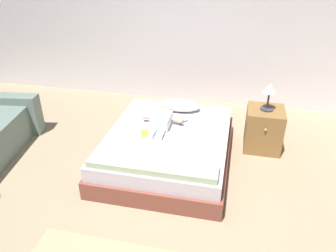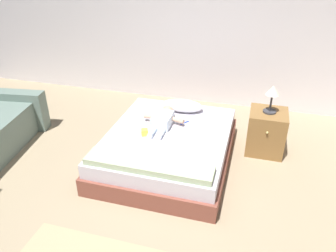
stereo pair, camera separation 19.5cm
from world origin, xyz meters
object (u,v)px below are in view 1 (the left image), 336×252
object	(u,v)px
bed	(168,147)
baby	(162,119)
toy_block	(145,133)
nightstand	(263,129)
pillow	(179,105)
toothbrush	(184,122)
lamp	(270,91)

from	to	relation	value
bed	baby	size ratio (longest dim) A/B	2.78
baby	toy_block	bearing A→B (deg)	-112.62
bed	nightstand	world-z (taller)	nightstand
pillow	nightstand	size ratio (longest dim) A/B	1.02
pillow	toothbrush	size ratio (longest dim) A/B	4.32
pillow	toothbrush	world-z (taller)	pillow
bed	pillow	bearing A→B (deg)	89.01
baby	toy_block	world-z (taller)	baby
pillow	lamp	bearing A→B (deg)	-5.48
nightstand	toy_block	size ratio (longest dim) A/B	5.34
baby	nightstand	size ratio (longest dim) A/B	1.20
bed	nightstand	xyz separation A→B (m)	(1.13, 0.55, 0.09)
toothbrush	toy_block	xyz separation A→B (m)	(-0.39, -0.43, 0.03)
bed	nightstand	bearing A→B (deg)	25.96
bed	toothbrush	bearing A→B (deg)	66.24
toy_block	lamp	bearing A→B (deg)	25.67
toothbrush	baby	bearing A→B (deg)	-157.78
nightstand	toy_block	xyz separation A→B (m)	(-1.38, -0.66, 0.14)
toothbrush	lamp	distance (m)	1.10
toothbrush	nightstand	distance (m)	1.03
bed	toy_block	bearing A→B (deg)	-155.68
nightstand	bed	bearing A→B (deg)	-154.04
baby	toy_block	distance (m)	0.35
bed	baby	bearing A→B (deg)	119.34
baby	lamp	world-z (taller)	lamp
pillow	lamp	size ratio (longest dim) A/B	1.61
bed	nightstand	size ratio (longest dim) A/B	3.32
toothbrush	toy_block	size ratio (longest dim) A/B	1.26
baby	toothbrush	world-z (taller)	baby
pillow	lamp	xyz separation A→B (m)	(1.12, -0.11, 0.35)
lamp	toy_block	world-z (taller)	lamp
bed	pillow	size ratio (longest dim) A/B	3.27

